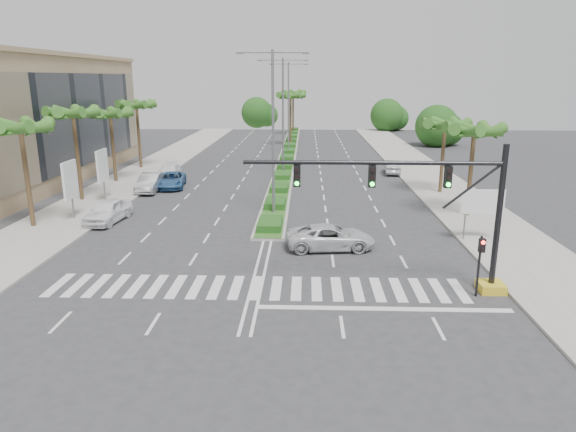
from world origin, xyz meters
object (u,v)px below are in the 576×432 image
object	(u,v)px
car_parked_a	(108,211)
car_parked_b	(150,183)
car_parked_c	(171,180)
car_crossing	(331,237)
car_right	(393,167)
car_parked_d	(169,172)

from	to	relation	value
car_parked_a	car_parked_b	xyz separation A→B (m)	(0.00, 10.35, -0.01)
car_parked_a	car_parked_c	world-z (taller)	car_parked_a
car_parked_b	car_parked_c	size ratio (longest dim) A/B	0.95
car_parked_a	car_crossing	world-z (taller)	car_parked_a
car_parked_b	car_parked_c	bearing A→B (deg)	47.26
car_parked_c	car_crossing	distance (m)	22.54
car_parked_a	car_parked_b	bearing A→B (deg)	96.66
car_parked_b	car_right	bearing A→B (deg)	21.48
car_parked_d	car_right	world-z (taller)	car_right
car_parked_a	car_right	xyz separation A→B (m)	(23.60, 20.21, -0.10)
car_parked_d	car_right	bearing A→B (deg)	6.92
car_parked_a	car_right	size ratio (longest dim) A/B	1.10
car_parked_b	car_crossing	bearing A→B (deg)	-46.21
car_parked_a	car_parked_d	xyz separation A→B (m)	(0.19, 16.29, -0.10)
car_parked_c	car_right	world-z (taller)	car_right
car_parked_d	car_right	size ratio (longest dim) A/B	1.13
car_parked_c	car_right	bearing A→B (deg)	12.56
car_parked_b	car_right	xyz separation A→B (m)	(23.60, 9.86, -0.09)
car_parked_b	car_right	size ratio (longest dim) A/B	1.12
car_parked_a	car_crossing	distance (m)	16.66
car_crossing	car_right	xyz separation A→B (m)	(7.85, 25.62, -0.02)
car_parked_b	car_parked_c	xyz separation A→B (m)	(1.50, 1.69, -0.09)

